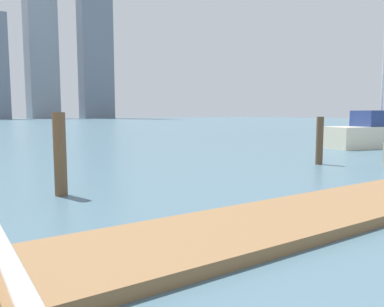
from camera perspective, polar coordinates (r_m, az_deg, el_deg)
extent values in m
plane|color=#476675|center=(15.76, -21.33, -1.31)|extent=(300.00, 300.00, 0.00)
cube|color=olive|center=(8.45, 23.85, -6.89)|extent=(14.38, 2.00, 0.18)
cylinder|color=brown|center=(14.93, 18.70, 1.85)|extent=(0.26, 0.26, 1.79)
cylinder|color=brown|center=(9.25, -19.31, -0.11)|extent=(0.29, 0.29, 1.94)
cube|color=beige|center=(24.20, 26.51, 2.31)|extent=(7.29, 3.04, 1.19)
cube|color=navy|center=(23.78, 25.84, 4.78)|extent=(2.45, 1.84, 0.89)
cylinder|color=silver|center=(24.38, 27.02, 12.94)|extent=(0.12, 0.12, 7.83)
cube|color=#8C939E|center=(158.03, -21.76, 13.21)|extent=(11.30, 9.01, 45.54)
cube|color=slate|center=(161.15, -14.51, 19.79)|extent=(12.25, 7.90, 81.42)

